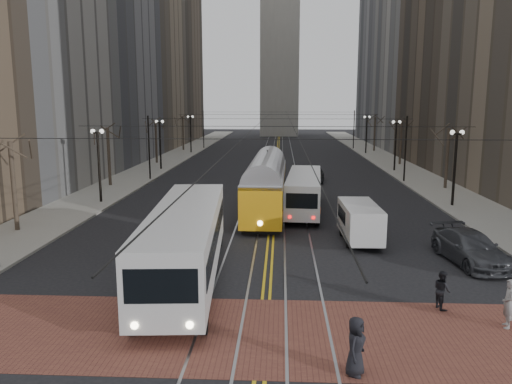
# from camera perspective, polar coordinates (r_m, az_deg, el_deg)

# --- Properties ---
(ground) EXTENTS (260.00, 260.00, 0.00)m
(ground) POSITION_cam_1_polar(r_m,az_deg,el_deg) (21.65, 1.22, -11.22)
(ground) COLOR black
(ground) RESTS_ON ground
(sidewalk_left) EXTENTS (5.00, 140.00, 0.15)m
(sidewalk_left) POSITION_cam_1_polar(r_m,az_deg,el_deg) (67.43, -10.48, 3.36)
(sidewalk_left) COLOR gray
(sidewalk_left) RESTS_ON ground
(sidewalk_right) EXTENTS (5.00, 140.00, 0.15)m
(sidewalk_right) POSITION_cam_1_polar(r_m,az_deg,el_deg) (67.18, 15.31, 3.15)
(sidewalk_right) COLOR gray
(sidewalk_right) RESTS_ON ground
(crosswalk_band) EXTENTS (25.00, 6.00, 0.01)m
(crosswalk_band) POSITION_cam_1_polar(r_m,az_deg,el_deg) (17.98, 0.83, -15.86)
(crosswalk_band) COLOR brown
(crosswalk_band) RESTS_ON ground
(streetcar_rails) EXTENTS (4.80, 130.00, 0.02)m
(streetcar_rails) POSITION_cam_1_polar(r_m,az_deg,el_deg) (65.62, 2.39, 3.28)
(streetcar_rails) COLOR gray
(streetcar_rails) RESTS_ON ground
(centre_lines) EXTENTS (0.42, 130.00, 0.01)m
(centre_lines) POSITION_cam_1_polar(r_m,az_deg,el_deg) (65.62, 2.39, 3.28)
(centre_lines) COLOR gold
(centre_lines) RESTS_ON ground
(building_left_mid) EXTENTS (16.00, 20.00, 34.00)m
(building_left_mid) POSITION_cam_1_polar(r_m,az_deg,el_deg) (71.67, -19.32, 16.94)
(building_left_mid) COLOR slate
(building_left_mid) RESTS_ON ground
(building_left_far) EXTENTS (16.00, 20.00, 40.00)m
(building_left_far) POSITION_cam_1_polar(r_m,az_deg,el_deg) (109.96, -11.28, 16.33)
(building_left_far) COLOR brown
(building_left_far) RESTS_ON ground
(building_right_mid) EXTENTS (16.00, 20.00, 34.00)m
(building_right_mid) POSITION_cam_1_polar(r_m,az_deg,el_deg) (71.27, 24.44, 16.66)
(building_right_mid) COLOR brown
(building_right_mid) RESTS_ON ground
(building_right_far) EXTENTS (16.00, 20.00, 40.00)m
(building_right_far) POSITION_cam_1_polar(r_m,az_deg,el_deg) (109.70, 16.70, 16.12)
(building_right_far) COLOR slate
(building_right_far) RESTS_ON ground
(lamp_posts) EXTENTS (27.60, 57.20, 5.60)m
(lamp_posts) POSITION_cam_1_polar(r_m,az_deg,el_deg) (49.16, 2.23, 4.23)
(lamp_posts) COLOR black
(lamp_posts) RESTS_ON ground
(street_trees) EXTENTS (31.68, 53.28, 5.60)m
(street_trees) POSITION_cam_1_polar(r_m,az_deg,el_deg) (55.63, 2.32, 4.93)
(street_trees) COLOR #382D23
(street_trees) RESTS_ON ground
(trolley_wires) EXTENTS (25.96, 120.00, 6.60)m
(trolley_wires) POSITION_cam_1_polar(r_m,az_deg,el_deg) (55.13, 2.32, 5.90)
(trolley_wires) COLOR black
(trolley_wires) RESTS_ON ground
(transit_bus) EXTENTS (3.68, 13.35, 3.30)m
(transit_bus) POSITION_cam_1_polar(r_m,az_deg,el_deg) (22.62, -8.02, -5.96)
(transit_bus) COLOR silver
(transit_bus) RESTS_ON ground
(streetcar) EXTENTS (2.88, 14.04, 3.30)m
(streetcar) POSITION_cam_1_polar(r_m,az_deg,el_deg) (36.09, 1.17, 0.22)
(streetcar) COLOR orange
(streetcar) RESTS_ON ground
(rear_bus) EXTENTS (3.07, 10.75, 2.77)m
(rear_bus) POSITION_cam_1_polar(r_m,az_deg,el_deg) (36.51, 5.51, -0.14)
(rear_bus) COLOR silver
(rear_bus) RESTS_ON ground
(cargo_van) EXTENTS (2.04, 5.00, 2.19)m
(cargo_van) POSITION_cam_1_polar(r_m,az_deg,el_deg) (29.15, 11.78, -3.53)
(cargo_van) COLOR silver
(cargo_van) RESTS_ON ground
(sedan_grey) EXTENTS (2.20, 4.45, 1.46)m
(sedan_grey) POSITION_cam_1_polar(r_m,az_deg,el_deg) (50.70, 6.76, 1.99)
(sedan_grey) COLOR #3C3F43
(sedan_grey) RESTS_ON ground
(sedan_parked) EXTENTS (2.94, 5.66, 1.57)m
(sedan_parked) POSITION_cam_1_polar(r_m,az_deg,el_deg) (27.13, 23.28, -5.87)
(sedan_parked) COLOR #3E4045
(sedan_parked) RESTS_ON ground
(pedestrian_a) EXTENTS (0.87, 1.02, 1.78)m
(pedestrian_a) POSITION_cam_1_polar(r_m,az_deg,el_deg) (15.50, 11.33, -16.89)
(pedestrian_a) COLOR black
(pedestrian_a) RESTS_ON crosswalk_band
(pedestrian_b) EXTENTS (0.53, 0.71, 1.78)m
(pedestrian_b) POSITION_cam_1_polar(r_m,az_deg,el_deg) (20.14, 26.90, -11.29)
(pedestrian_b) COLOR gray
(pedestrian_b) RESTS_ON crosswalk_band
(pedestrian_c) EXTENTS (0.72, 0.84, 1.52)m
(pedestrian_c) POSITION_cam_1_polar(r_m,az_deg,el_deg) (20.92, 20.50, -10.41)
(pedestrian_c) COLOR black
(pedestrian_c) RESTS_ON crosswalk_band
(pedestrian_d) EXTENTS (1.14, 1.33, 1.79)m
(pedestrian_d) POSITION_cam_1_polar(r_m,az_deg,el_deg) (19.75, -13.72, -10.87)
(pedestrian_d) COLOR black
(pedestrian_d) RESTS_ON crosswalk_band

